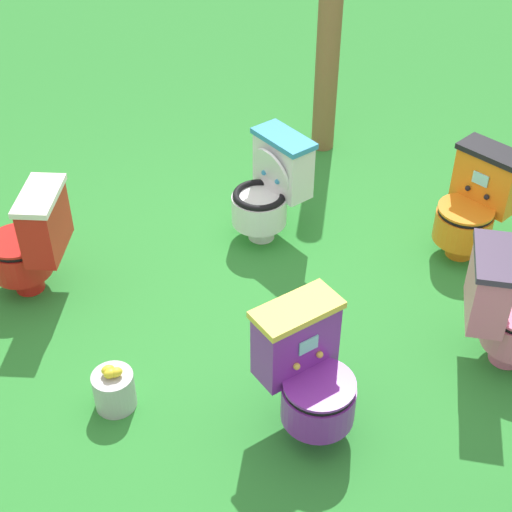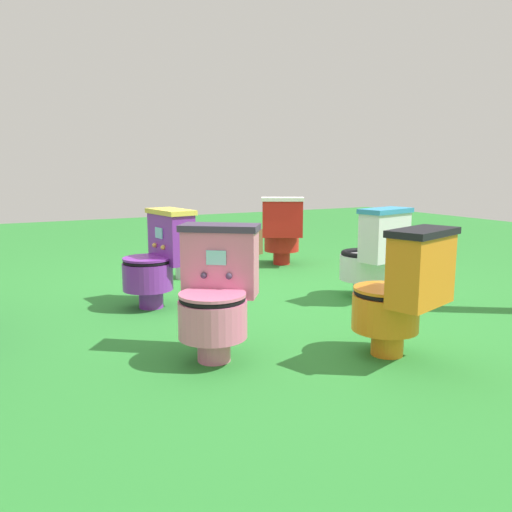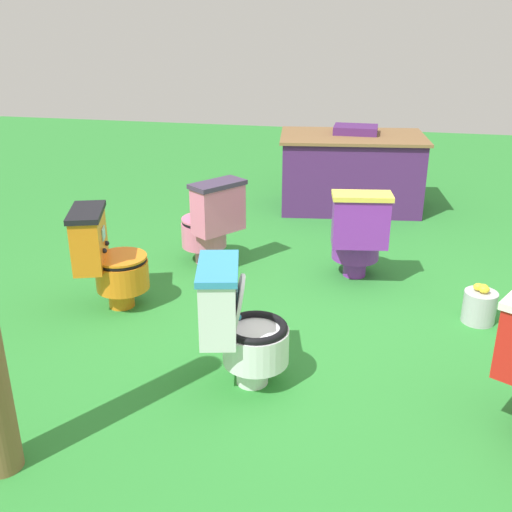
# 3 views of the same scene
# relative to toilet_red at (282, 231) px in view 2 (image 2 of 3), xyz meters

# --- Properties ---
(ground) EXTENTS (14.00, 14.00, 0.00)m
(ground) POSITION_rel_toilet_red_xyz_m (-1.13, 0.94, -0.37)
(ground) COLOR #2D8433
(toilet_red) EXTENTS (0.63, 0.59, 0.73)m
(toilet_red) POSITION_rel_toilet_red_xyz_m (0.00, 0.00, 0.00)
(toilet_red) COLOR red
(toilet_red) RESTS_ON ground
(toilet_orange) EXTENTS (0.59, 0.53, 0.73)m
(toilet_orange) POSITION_rel_toilet_red_xyz_m (-2.67, 0.84, 0.00)
(toilet_orange) COLOR orange
(toilet_orange) RESTS_ON ground
(toilet_purple) EXTENTS (0.47, 0.55, 0.73)m
(toilet_purple) POSITION_rel_toilet_red_xyz_m (-0.99, 1.66, 0.00)
(toilet_purple) COLOR purple
(toilet_purple) RESTS_ON ground
(toilet_pink) EXTENTS (0.63, 0.62, 0.73)m
(toilet_pink) POSITION_rel_toilet_red_xyz_m (-2.17, 1.71, 0.00)
(toilet_pink) COLOR pink
(toilet_pink) RESTS_ON ground
(toilet_white) EXTENTS (0.57, 0.50, 0.73)m
(toilet_white) POSITION_rel_toilet_red_xyz_m (-1.56, 0.10, 0.00)
(toilet_white) COLOR white
(toilet_white) RESTS_ON ground
(small_crate) EXTENTS (0.49, 0.44, 0.30)m
(small_crate) POSITION_rel_toilet_red_xyz_m (0.84, 0.05, -0.22)
(small_crate) COLOR brown
(small_crate) RESTS_ON ground
(lemon_bucket) EXTENTS (0.22, 0.22, 0.28)m
(lemon_bucket) POSITION_rel_toilet_red_xyz_m (-0.14, 1.12, -0.25)
(lemon_bucket) COLOR #B7B7BF
(lemon_bucket) RESTS_ON ground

